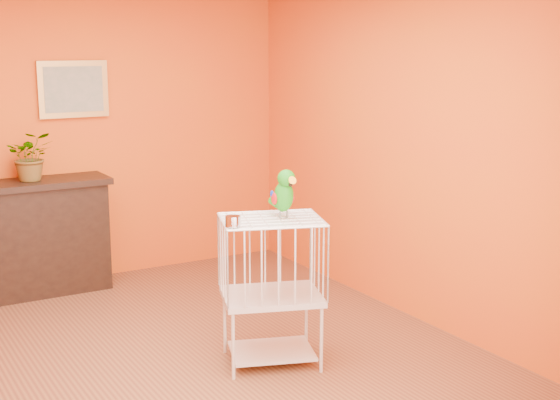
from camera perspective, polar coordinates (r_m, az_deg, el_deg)
ground at (r=5.52m, az=-7.55°, el=-11.71°), size 4.50×4.50×0.00m
room_shell at (r=5.10m, az=-8.02°, el=4.86°), size 4.50×4.50×4.50m
console_cabinet at (r=7.06m, az=-17.72°, el=-2.66°), size 1.35×0.48×1.00m
potted_plant at (r=6.92m, az=-17.68°, el=2.66°), size 0.46×0.49×0.33m
framed_picture at (r=7.18m, az=-14.88°, el=7.84°), size 0.62×0.04×0.50m
birdcage at (r=5.30m, az=-0.62°, el=-6.52°), size 0.78×0.69×1.01m
feed_cup at (r=4.94m, az=-3.46°, el=-1.56°), size 0.10×0.10×0.07m
parrot at (r=5.16m, az=0.27°, el=0.52°), size 0.16×0.30×0.33m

